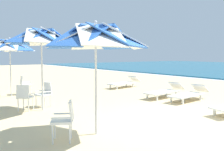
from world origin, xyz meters
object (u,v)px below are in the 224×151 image
object	(u,v)px
beach_umbrella_2	(10,46)
sun_lounger_1	(189,94)
beach_umbrella_0	(96,38)
beach_umbrella_1	(41,38)
plastic_chair_0	(65,118)
plastic_chair_1	(45,93)
sun_lounger_2	(165,91)
plastic_chair_2	(25,96)
plastic_chair_3	(25,84)
sun_lounger_3	(124,82)

from	to	relation	value
beach_umbrella_2	sun_lounger_1	size ratio (longest dim) A/B	1.18
beach_umbrella_0	beach_umbrella_2	world-z (taller)	beach_umbrella_0
beach_umbrella_1	beach_umbrella_0	bearing A→B (deg)	1.49
plastic_chair_0	plastic_chair_1	distance (m)	3.80
sun_lounger_1	sun_lounger_2	bearing A→B (deg)	-169.91
beach_umbrella_0	plastic_chair_0	xyz separation A→B (m)	(0.02, -0.79, -1.73)
beach_umbrella_0	plastic_chair_0	distance (m)	1.90
beach_umbrella_0	beach_umbrella_2	bearing A→B (deg)	-178.17
beach_umbrella_2	sun_lounger_2	size ratio (longest dim) A/B	1.18
beach_umbrella_0	sun_lounger_1	world-z (taller)	beach_umbrella_0
plastic_chair_2	sun_lounger_1	size ratio (longest dim) A/B	0.39
plastic_chair_1	sun_lounger_1	distance (m)	5.58
plastic_chair_1	beach_umbrella_2	size ratio (longest dim) A/B	0.34
sun_lounger_1	plastic_chair_3	bearing A→B (deg)	-139.02
beach_umbrella_1	plastic_chair_2	world-z (taller)	beach_umbrella_1
beach_umbrella_0	plastic_chair_0	bearing A→B (deg)	-88.47
plastic_chair_0	plastic_chair_2	distance (m)	3.41
plastic_chair_0	beach_umbrella_1	xyz separation A→B (m)	(-3.17, 0.71, 1.89)
plastic_chair_1	plastic_chair_2	distance (m)	0.83
plastic_chair_1	sun_lounger_3	size ratio (longest dim) A/B	0.39
beach_umbrella_1	sun_lounger_1	bearing A→B (deg)	70.97
plastic_chair_1	plastic_chair_2	xyz separation A→B (m)	(0.26, -0.78, 0.00)
sun_lounger_2	beach_umbrella_1	bearing A→B (deg)	-98.24
plastic_chair_0	plastic_chair_2	xyz separation A→B (m)	(-3.41, 0.19, 0.00)
beach_umbrella_1	plastic_chair_1	distance (m)	1.97
beach_umbrella_2	sun_lounger_3	size ratio (longest dim) A/B	1.17
beach_umbrella_1	plastic_chair_3	distance (m)	4.17
plastic_chair_0	sun_lounger_3	world-z (taller)	plastic_chair_0
sun_lounger_1	beach_umbrella_0	bearing A→B (deg)	-75.91
plastic_chair_0	plastic_chair_3	bearing A→B (deg)	169.77
beach_umbrella_0	plastic_chair_3	world-z (taller)	beach_umbrella_0
plastic_chair_0	beach_umbrella_2	size ratio (longest dim) A/B	0.34
plastic_chair_0	beach_umbrella_2	xyz separation A→B (m)	(-6.62, 0.58, 1.71)
beach_umbrella_2	sun_lounger_3	xyz separation A→B (m)	(0.67, 5.88, -1.93)
plastic_chair_2	beach_umbrella_1	bearing A→B (deg)	65.93
sun_lounger_2	sun_lounger_3	distance (m)	3.57
beach_umbrella_2	plastic_chair_3	bearing A→B (deg)	110.06
plastic_chair_1	sun_lounger_2	distance (m)	5.03
plastic_chair_2	beach_umbrella_2	world-z (taller)	beach_umbrella_2
plastic_chair_3	sun_lounger_3	distance (m)	5.30
sun_lounger_1	beach_umbrella_1	bearing A→B (deg)	-109.03
sun_lounger_1	sun_lounger_2	distance (m)	1.11
sun_lounger_2	plastic_chair_3	bearing A→B (deg)	-133.89
plastic_chair_2	sun_lounger_1	bearing A→B (deg)	70.51
beach_umbrella_0	beach_umbrella_1	xyz separation A→B (m)	(-3.15, -0.08, 0.16)
beach_umbrella_1	plastic_chair_2	distance (m)	1.97
plastic_chair_0	plastic_chair_3	world-z (taller)	same
sun_lounger_1	plastic_chair_2	bearing A→B (deg)	-109.49
beach_umbrella_0	plastic_chair_2	distance (m)	3.85
beach_umbrella_0	beach_umbrella_2	distance (m)	6.60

